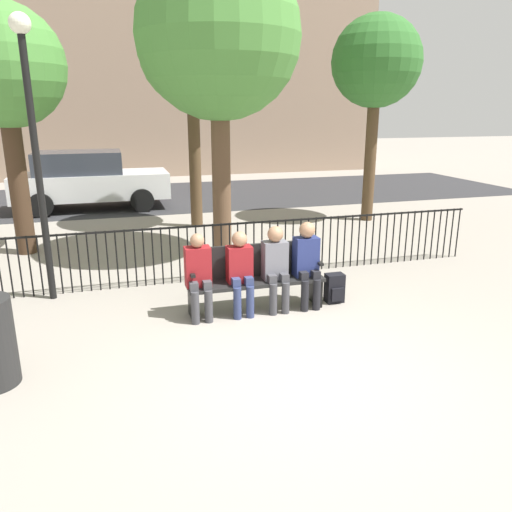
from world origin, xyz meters
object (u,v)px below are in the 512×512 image
(tree_1, at_px, (3,69))
(lamp_post, at_px, (32,121))
(seated_person_3, at_px, (307,260))
(park_bench, at_px, (254,275))
(seated_person_2, at_px, (276,264))
(tree_3, at_px, (219,38))
(seated_person_1, at_px, (240,268))
(parked_car_0, at_px, (88,179))
(tree_0, at_px, (376,64))
(backpack, at_px, (335,288))
(tree_2, at_px, (191,55))
(seated_person_0, at_px, (199,272))

(tree_1, relative_size, lamp_post, 1.16)
(seated_person_3, bearing_deg, park_bench, 170.13)
(seated_person_2, distance_m, tree_3, 4.33)
(seated_person_1, height_order, tree_1, tree_1)
(seated_person_2, bearing_deg, park_bench, 154.44)
(lamp_post, bearing_deg, seated_person_1, -28.00)
(tree_1, distance_m, parked_car_0, 5.22)
(tree_1, bearing_deg, lamp_post, -75.59)
(park_bench, xyz_separation_m, parked_car_0, (-2.41, 8.43, 0.34))
(tree_1, bearing_deg, seated_person_1, -51.70)
(seated_person_3, height_order, tree_3, tree_3)
(seated_person_1, distance_m, tree_3, 4.37)
(seated_person_1, bearing_deg, tree_0, 47.03)
(seated_person_3, height_order, tree_1, tree_1)
(tree_3, bearing_deg, tree_0, 26.66)
(seated_person_1, height_order, seated_person_3, seated_person_3)
(park_bench, distance_m, seated_person_3, 0.78)
(park_bench, height_order, backpack, park_bench)
(seated_person_3, relative_size, backpack, 2.87)
(tree_3, distance_m, lamp_post, 3.59)
(tree_1, relative_size, tree_2, 0.90)
(tree_0, relative_size, lamp_post, 1.24)
(lamp_post, bearing_deg, tree_2, 54.88)
(seated_person_3, bearing_deg, backpack, 2.56)
(lamp_post, bearing_deg, park_bench, -23.72)
(seated_person_1, xyz_separation_m, backpack, (1.44, 0.02, -0.45))
(park_bench, relative_size, seated_person_3, 1.56)
(seated_person_0, relative_size, seated_person_3, 0.95)
(backpack, bearing_deg, tree_0, 57.04)
(tree_2, bearing_deg, seated_person_2, -88.40)
(seated_person_3, bearing_deg, lamp_post, 158.99)
(tree_0, height_order, tree_1, tree_0)
(seated_person_0, height_order, tree_1, tree_1)
(tree_2, bearing_deg, tree_1, -159.49)
(seated_person_3, distance_m, lamp_post, 4.24)
(park_bench, bearing_deg, seated_person_1, -150.90)
(seated_person_2, relative_size, parked_car_0, 0.29)
(park_bench, relative_size, parked_car_0, 0.46)
(park_bench, relative_size, tree_2, 0.38)
(seated_person_1, xyz_separation_m, parked_car_0, (-2.18, 8.56, 0.19))
(seated_person_0, xyz_separation_m, backpack, (2.01, 0.02, -0.44))
(tree_0, bearing_deg, tree_1, -173.83)
(tree_2, relative_size, lamp_post, 1.29)
(tree_1, bearing_deg, tree_2, 20.51)
(seated_person_1, xyz_separation_m, lamp_post, (-2.57, 1.37, 1.93))
(park_bench, xyz_separation_m, seated_person_2, (0.27, -0.13, 0.18))
(park_bench, distance_m, seated_person_0, 0.84)
(tree_1, xyz_separation_m, lamp_post, (0.72, -2.80, -0.84))
(seated_person_2, xyz_separation_m, tree_2, (-0.15, 5.52, 3.21))
(tree_3, xyz_separation_m, lamp_post, (-2.96, -1.51, -1.34))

